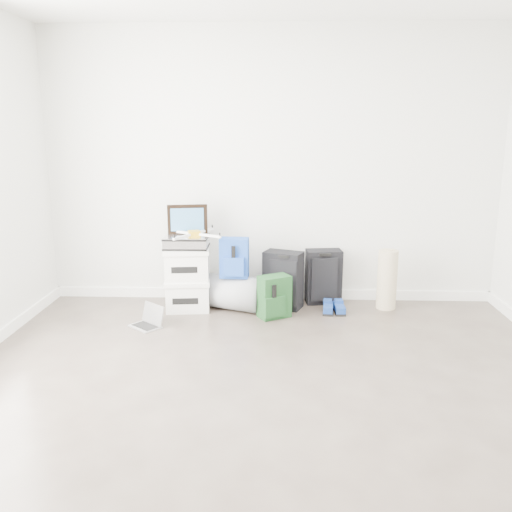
{
  "coord_description": "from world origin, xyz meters",
  "views": [
    {
      "loc": [
        0.05,
        -2.9,
        1.75
      ],
      "look_at": [
        -0.13,
        1.9,
        0.6
      ],
      "focal_mm": 38.0,
      "sensor_mm": 36.0,
      "label": 1
    }
  ],
  "objects_px": {
    "boxes_stack": "(188,279)",
    "large_suitcase": "(283,280)",
    "duffel_bag": "(235,293)",
    "carry_on": "(324,277)",
    "briefcase": "(186,242)",
    "laptop": "(148,321)"
  },
  "relations": [
    {
      "from": "duffel_bag",
      "to": "laptop",
      "type": "xyz_separation_m",
      "value": [
        -0.74,
        -0.49,
        -0.12
      ]
    },
    {
      "from": "laptop",
      "to": "carry_on",
      "type": "bearing_deg",
      "value": 64.73
    },
    {
      "from": "carry_on",
      "to": "duffel_bag",
      "type": "bearing_deg",
      "value": -171.42
    },
    {
      "from": "duffel_bag",
      "to": "carry_on",
      "type": "bearing_deg",
      "value": 36.86
    },
    {
      "from": "boxes_stack",
      "to": "laptop",
      "type": "distance_m",
      "value": 0.62
    },
    {
      "from": "duffel_bag",
      "to": "carry_on",
      "type": "xyz_separation_m",
      "value": [
        0.88,
        0.24,
        0.11
      ]
    },
    {
      "from": "boxes_stack",
      "to": "large_suitcase",
      "type": "height_order",
      "value": "boxes_stack"
    },
    {
      "from": "carry_on",
      "to": "laptop",
      "type": "distance_m",
      "value": 1.79
    },
    {
      "from": "boxes_stack",
      "to": "laptop",
      "type": "bearing_deg",
      "value": -126.44
    },
    {
      "from": "carry_on",
      "to": "briefcase",
      "type": "bearing_deg",
      "value": -176.11
    },
    {
      "from": "briefcase",
      "to": "duffel_bag",
      "type": "relative_size",
      "value": 0.75
    },
    {
      "from": "boxes_stack",
      "to": "duffel_bag",
      "type": "relative_size",
      "value": 1.13
    },
    {
      "from": "boxes_stack",
      "to": "briefcase",
      "type": "bearing_deg",
      "value": 69.7
    },
    {
      "from": "duffel_bag",
      "to": "boxes_stack",
      "type": "bearing_deg",
      "value": -157.21
    },
    {
      "from": "large_suitcase",
      "to": "carry_on",
      "type": "distance_m",
      "value": 0.44
    },
    {
      "from": "boxes_stack",
      "to": "large_suitcase",
      "type": "bearing_deg",
      "value": -1.12
    },
    {
      "from": "duffel_bag",
      "to": "large_suitcase",
      "type": "distance_m",
      "value": 0.49
    },
    {
      "from": "duffel_bag",
      "to": "laptop",
      "type": "height_order",
      "value": "duffel_bag"
    },
    {
      "from": "boxes_stack",
      "to": "briefcase",
      "type": "height_order",
      "value": "briefcase"
    },
    {
      "from": "boxes_stack",
      "to": "carry_on",
      "type": "xyz_separation_m",
      "value": [
        1.34,
        0.25,
        -0.04
      ]
    },
    {
      "from": "duffel_bag",
      "to": "carry_on",
      "type": "relative_size",
      "value": 0.99
    },
    {
      "from": "briefcase",
      "to": "large_suitcase",
      "type": "bearing_deg",
      "value": 4.36
    }
  ]
}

